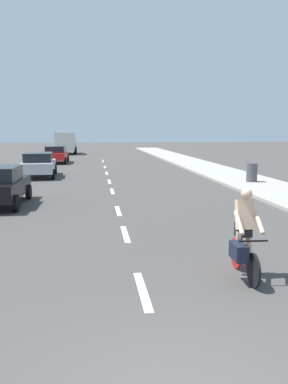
{
  "coord_description": "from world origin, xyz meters",
  "views": [
    {
      "loc": [
        -0.84,
        -3.4,
        2.94
      ],
      "look_at": [
        0.64,
        8.08,
        1.1
      ],
      "focal_mm": 35.98,
      "sensor_mm": 36.0,
      "label": 1
    }
  ],
  "objects_px": {
    "parked_car_silver": "(39,164)",
    "cyclist": "(243,238)",
    "delivery_truck": "(66,142)",
    "parked_car_black": "(0,185)",
    "trash_bin_far": "(252,172)",
    "parked_car_red": "(56,154)"
  },
  "relations": [
    {
      "from": "delivery_truck",
      "to": "cyclist",
      "type": "bearing_deg",
      "value": -82.76
    },
    {
      "from": "cyclist",
      "to": "delivery_truck",
      "type": "distance_m",
      "value": 44.07
    },
    {
      "from": "parked_car_red",
      "to": "parked_car_silver",
      "type": "bearing_deg",
      "value": -89.71
    },
    {
      "from": "delivery_truck",
      "to": "trash_bin_far",
      "type": "bearing_deg",
      "value": -69.19
    },
    {
      "from": "cyclist",
      "to": "delivery_truck",
      "type": "bearing_deg",
      "value": -78.61
    },
    {
      "from": "parked_car_red",
      "to": "trash_bin_far",
      "type": "distance_m",
      "value": 20.07
    },
    {
      "from": "parked_car_black",
      "to": "delivery_truck",
      "type": "xyz_separation_m",
      "value": [
        0.1,
        35.05,
        0.67
      ]
    },
    {
      "from": "parked_car_black",
      "to": "cyclist",
      "type": "bearing_deg",
      "value": -51.5
    },
    {
      "from": "parked_car_silver",
      "to": "delivery_truck",
      "type": "height_order",
      "value": "delivery_truck"
    },
    {
      "from": "parked_car_silver",
      "to": "trash_bin_far",
      "type": "distance_m",
      "value": 13.25
    },
    {
      "from": "parked_car_silver",
      "to": "cyclist",
      "type": "bearing_deg",
      "value": -73.55
    },
    {
      "from": "cyclist",
      "to": "trash_bin_far",
      "type": "height_order",
      "value": "cyclist"
    },
    {
      "from": "trash_bin_far",
      "to": "delivery_truck",
      "type": "bearing_deg",
      "value": 112.12
    },
    {
      "from": "parked_car_silver",
      "to": "parked_car_red",
      "type": "height_order",
      "value": "same"
    },
    {
      "from": "cyclist",
      "to": "parked_car_red",
      "type": "height_order",
      "value": "cyclist"
    },
    {
      "from": "parked_car_red",
      "to": "trash_bin_far",
      "type": "relative_size",
      "value": 4.36
    },
    {
      "from": "parked_car_black",
      "to": "trash_bin_far",
      "type": "xyz_separation_m",
      "value": [
        12.42,
        4.73,
        -0.18
      ]
    },
    {
      "from": "parked_car_silver",
      "to": "parked_car_red",
      "type": "bearing_deg",
      "value": 86.66
    },
    {
      "from": "parked_car_black",
      "to": "parked_car_silver",
      "type": "height_order",
      "value": "same"
    },
    {
      "from": "parked_car_black",
      "to": "trash_bin_far",
      "type": "relative_size",
      "value": 3.86
    },
    {
      "from": "delivery_truck",
      "to": "trash_bin_far",
      "type": "relative_size",
      "value": 6.06
    },
    {
      "from": "cyclist",
      "to": "parked_car_silver",
      "type": "height_order",
      "value": "cyclist"
    }
  ]
}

